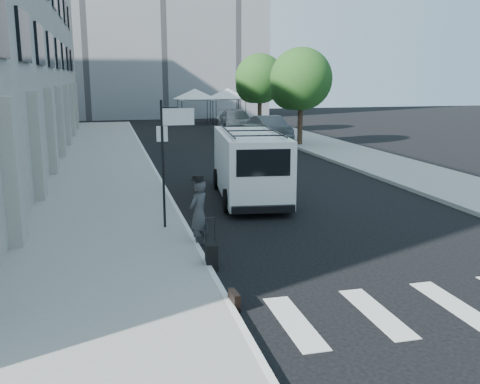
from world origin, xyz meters
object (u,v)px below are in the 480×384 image
cargo_van (249,164)px  parked_car_c (236,121)px  suitcase (211,256)px  parked_car_a (255,134)px  businessman (199,214)px  briefcase (234,300)px  parked_car_b (270,128)px

cargo_van → parked_car_c: bearing=84.3°
suitcase → parked_car_c: bearing=80.2°
parked_car_a → cargo_van: bearing=-106.0°
parked_car_c → suitcase: bearing=-101.7°
businessman → parked_car_c: (7.80, 28.15, -0.02)m
briefcase → cargo_van: bearing=69.5°
cargo_van → parked_car_b: bearing=77.3°
suitcase → cargo_van: 7.38m
parked_car_b → parked_car_c: parked_car_c is taller
parked_car_b → briefcase: bearing=-110.7°
businessman → cargo_van: size_ratio=0.27×
suitcase → cargo_van: (2.70, 6.81, 0.91)m
suitcase → parked_car_b: 25.28m
parked_car_c → parked_car_b: bearing=-78.6°
cargo_van → parked_car_b: cargo_van is taller
businessman → parked_car_c: size_ratio=0.30×
businessman → cargo_van: 5.84m
suitcase → parked_car_a: size_ratio=0.28×
briefcase → cargo_van: size_ratio=0.07×
parked_car_a → parked_car_b: 2.87m
briefcase → businessman: bearing=86.2°
suitcase → briefcase: bearing=-85.1°
cargo_van → parked_car_a: bearing=80.4°
businessman → briefcase: businessman is taller
businessman → briefcase: 3.92m
cargo_van → businessman: bearing=-110.9°
parked_car_a → parked_car_b: bearing=54.5°
briefcase → parked_car_c: size_ratio=0.08×
suitcase → parked_car_a: 22.54m
briefcase → parked_car_c: parked_car_c is taller
parked_car_a → briefcase: bearing=-106.1°
cargo_van → parked_car_c: 23.55m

